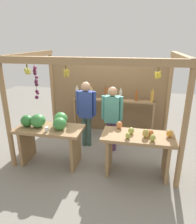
% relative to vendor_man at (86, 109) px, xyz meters
% --- Properties ---
extents(ground_plane, '(12.00, 12.00, 0.00)m').
position_rel_vendor_man_xyz_m(ground_plane, '(0.34, -0.07, -0.95)').
color(ground_plane, gray).
rests_on(ground_plane, ground).
extents(market_stall, '(3.32, 2.26, 2.21)m').
position_rel_vendor_man_xyz_m(market_stall, '(0.33, 0.41, 0.36)').
color(market_stall, '#99754C').
rests_on(market_stall, ground).
extents(fruit_counter_left, '(1.35, 0.68, 1.08)m').
position_rel_vendor_man_xyz_m(fruit_counter_left, '(-0.56, -0.87, -0.22)').
color(fruit_counter_left, '#99754C').
rests_on(fruit_counter_left, ground).
extents(fruit_counter_right, '(1.35, 0.64, 0.97)m').
position_rel_vendor_man_xyz_m(fruit_counter_right, '(1.23, -0.88, -0.35)').
color(fruit_counter_right, '#99754C').
rests_on(fruit_counter_right, ground).
extents(bottle_shelf_unit, '(2.13, 0.22, 1.36)m').
position_rel_vendor_man_xyz_m(bottle_shelf_unit, '(0.54, 0.73, -0.15)').
color(bottle_shelf_unit, '#99754C').
rests_on(bottle_shelf_unit, ground).
extents(vendor_man, '(0.48, 0.22, 1.59)m').
position_rel_vendor_man_xyz_m(vendor_man, '(0.00, 0.00, 0.00)').
color(vendor_man, '#3B584D').
rests_on(vendor_man, ground).
extents(vendor_woman, '(0.48, 0.21, 1.52)m').
position_rel_vendor_man_xyz_m(vendor_woman, '(0.62, -0.10, -0.04)').
color(vendor_woman, '#54315B').
rests_on(vendor_woman, ground).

